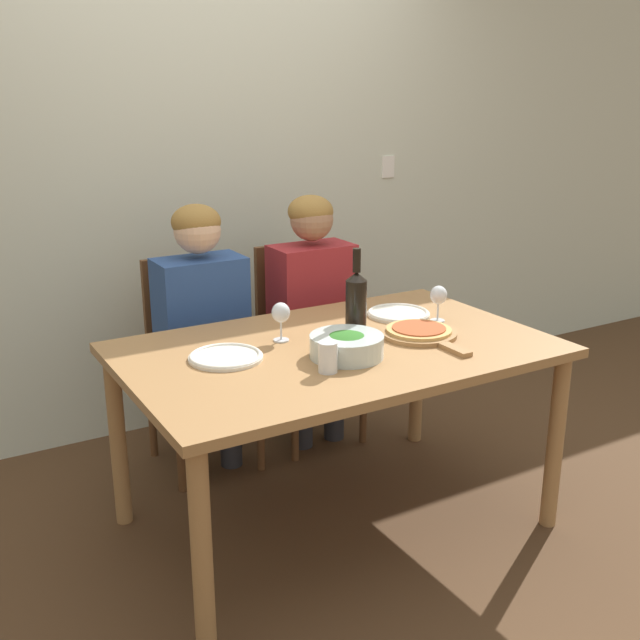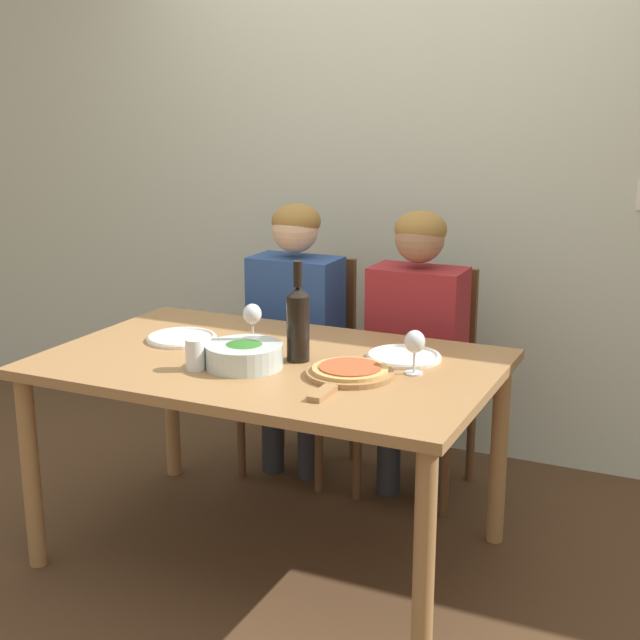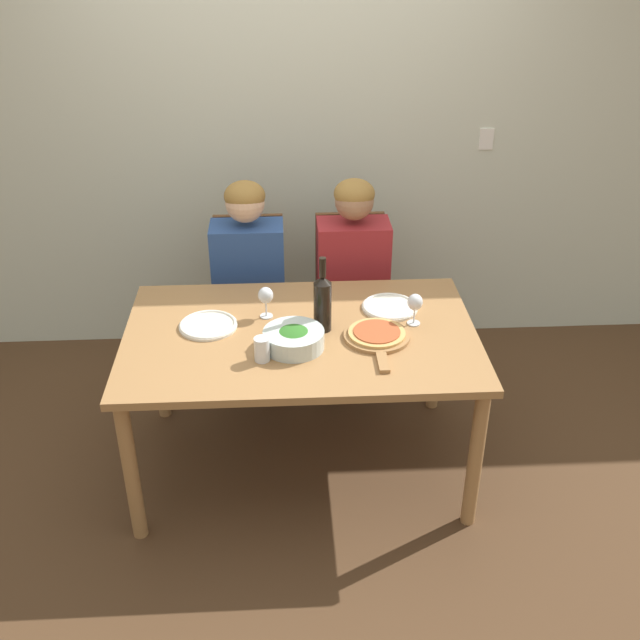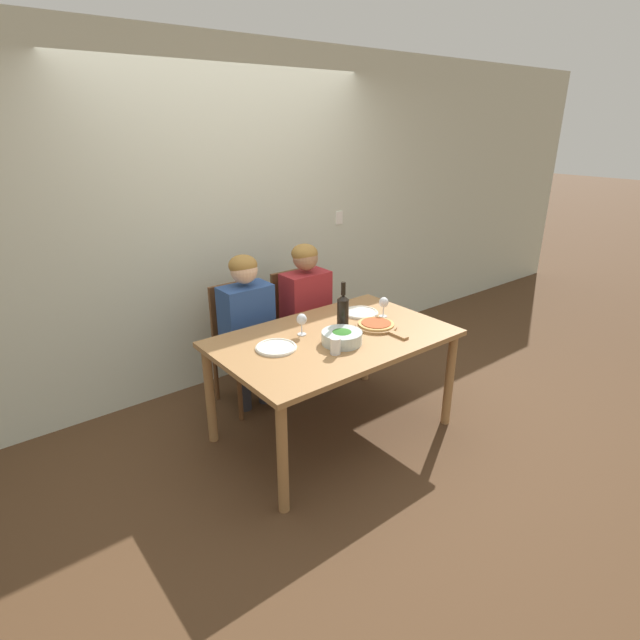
{
  "view_description": "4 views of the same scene",
  "coord_description": "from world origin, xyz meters",
  "px_view_note": "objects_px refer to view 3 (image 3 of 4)",
  "views": [
    {
      "loc": [
        -1.38,
        -2.24,
        1.67
      ],
      "look_at": [
        -0.07,
        0.0,
        0.86
      ],
      "focal_mm": 42.0,
      "sensor_mm": 36.0,
      "label": 1
    },
    {
      "loc": [
        1.43,
        -2.65,
        1.67
      ],
      "look_at": [
        0.13,
        0.14,
        0.88
      ],
      "focal_mm": 50.0,
      "sensor_mm": 36.0,
      "label": 2
    },
    {
      "loc": [
        -0.07,
        -2.87,
        2.47
      ],
      "look_at": [
        0.09,
        0.03,
        0.8
      ],
      "focal_mm": 42.0,
      "sensor_mm": 36.0,
      "label": 3
    },
    {
      "loc": [
        -1.98,
        -2.35,
        2.1
      ],
      "look_at": [
        -0.1,
        0.02,
        0.89
      ],
      "focal_mm": 28.0,
      "sensor_mm": 36.0,
      "label": 4
    }
  ],
  "objects_px": {
    "dinner_plate_left": "(208,325)",
    "water_tumbler": "(262,349)",
    "broccoli_bowl": "(294,339)",
    "person_man": "(353,268)",
    "chair_left": "(251,298)",
    "pizza_on_board": "(377,336)",
    "wine_bottle": "(323,302)",
    "dinner_plate_right": "(390,307)",
    "person_woman": "(248,271)",
    "wine_glass_right": "(415,304)",
    "chair_right": "(350,296)",
    "wine_glass_left": "(266,297)"
  },
  "relations": [
    {
      "from": "dinner_plate_left",
      "to": "water_tumbler",
      "type": "relative_size",
      "value": 2.48
    },
    {
      "from": "water_tumbler",
      "to": "broccoli_bowl",
      "type": "bearing_deg",
      "value": 35.26
    },
    {
      "from": "person_man",
      "to": "chair_left",
      "type": "bearing_deg",
      "value": 168.25
    },
    {
      "from": "broccoli_bowl",
      "to": "pizza_on_board",
      "type": "bearing_deg",
      "value": 7.65
    },
    {
      "from": "wine_bottle",
      "to": "dinner_plate_right",
      "type": "xyz_separation_m",
      "value": [
        0.33,
        0.17,
        -0.13
      ]
    },
    {
      "from": "chair_left",
      "to": "person_woman",
      "type": "xyz_separation_m",
      "value": [
        -0.0,
        -0.12,
        0.23
      ]
    },
    {
      "from": "chair_left",
      "to": "pizza_on_board",
      "type": "distance_m",
      "value": 1.1
    },
    {
      "from": "broccoli_bowl",
      "to": "wine_glass_right",
      "type": "relative_size",
      "value": 1.76
    },
    {
      "from": "chair_left",
      "to": "water_tumbler",
      "type": "height_order",
      "value": "chair_left"
    },
    {
      "from": "wine_bottle",
      "to": "chair_right",
      "type": "bearing_deg",
      "value": 75.65
    },
    {
      "from": "dinner_plate_left",
      "to": "wine_glass_right",
      "type": "bearing_deg",
      "value": -1.43
    },
    {
      "from": "wine_bottle",
      "to": "water_tumbler",
      "type": "distance_m",
      "value": 0.37
    },
    {
      "from": "chair_left",
      "to": "wine_glass_right",
      "type": "height_order",
      "value": "chair_left"
    },
    {
      "from": "chair_left",
      "to": "dinner_plate_right",
      "type": "bearing_deg",
      "value": -42.1
    },
    {
      "from": "water_tumbler",
      "to": "wine_glass_left",
      "type": "bearing_deg",
      "value": 87.71
    },
    {
      "from": "chair_left",
      "to": "chair_right",
      "type": "height_order",
      "value": "same"
    },
    {
      "from": "person_woman",
      "to": "dinner_plate_right",
      "type": "height_order",
      "value": "person_woman"
    },
    {
      "from": "person_man",
      "to": "pizza_on_board",
      "type": "distance_m",
      "value": 0.77
    },
    {
      "from": "dinner_plate_right",
      "to": "pizza_on_board",
      "type": "relative_size",
      "value": 0.61
    },
    {
      "from": "chair_right",
      "to": "person_man",
      "type": "xyz_separation_m",
      "value": [
        0.0,
        -0.12,
        0.23
      ]
    },
    {
      "from": "dinner_plate_right",
      "to": "wine_glass_left",
      "type": "height_order",
      "value": "wine_glass_left"
    },
    {
      "from": "chair_left",
      "to": "broccoli_bowl",
      "type": "distance_m",
      "value": 1.01
    },
    {
      "from": "dinner_plate_right",
      "to": "water_tumbler",
      "type": "relative_size",
      "value": 2.48
    },
    {
      "from": "person_man",
      "to": "broccoli_bowl",
      "type": "relative_size",
      "value": 4.54
    },
    {
      "from": "chair_left",
      "to": "dinner_plate_left",
      "type": "height_order",
      "value": "chair_left"
    },
    {
      "from": "wine_bottle",
      "to": "pizza_on_board",
      "type": "distance_m",
      "value": 0.28
    },
    {
      "from": "person_woman",
      "to": "pizza_on_board",
      "type": "relative_size",
      "value": 2.79
    },
    {
      "from": "person_woman",
      "to": "water_tumbler",
      "type": "relative_size",
      "value": 11.31
    },
    {
      "from": "person_woman",
      "to": "wine_glass_left",
      "type": "bearing_deg",
      "value": -79.57
    },
    {
      "from": "chair_left",
      "to": "wine_bottle",
      "type": "relative_size",
      "value": 2.67
    },
    {
      "from": "wine_bottle",
      "to": "wine_glass_right",
      "type": "distance_m",
      "value": 0.42
    },
    {
      "from": "chair_right",
      "to": "broccoli_bowl",
      "type": "bearing_deg",
      "value": -109.69
    },
    {
      "from": "person_woman",
      "to": "pizza_on_board",
      "type": "height_order",
      "value": "person_woman"
    },
    {
      "from": "dinner_plate_left",
      "to": "pizza_on_board",
      "type": "xyz_separation_m",
      "value": [
        0.75,
        -0.15,
        0.01
      ]
    },
    {
      "from": "dinner_plate_right",
      "to": "wine_glass_left",
      "type": "relative_size",
      "value": 1.75
    },
    {
      "from": "wine_bottle",
      "to": "pizza_on_board",
      "type": "bearing_deg",
      "value": -22.38
    },
    {
      "from": "chair_right",
      "to": "dinner_plate_right",
      "type": "relative_size",
      "value": 3.57
    },
    {
      "from": "person_man",
      "to": "water_tumbler",
      "type": "relative_size",
      "value": 11.31
    },
    {
      "from": "dinner_plate_right",
      "to": "water_tumbler",
      "type": "distance_m",
      "value": 0.73
    },
    {
      "from": "wine_glass_left",
      "to": "chair_right",
      "type": "bearing_deg",
      "value": 55.48
    },
    {
      "from": "dinner_plate_right",
      "to": "pizza_on_board",
      "type": "distance_m",
      "value": 0.29
    },
    {
      "from": "person_woman",
      "to": "water_tumbler",
      "type": "height_order",
      "value": "person_woman"
    },
    {
      "from": "person_man",
      "to": "dinner_plate_left",
      "type": "bearing_deg",
      "value": -138.91
    },
    {
      "from": "chair_right",
      "to": "broccoli_bowl",
      "type": "relative_size",
      "value": 3.56
    },
    {
      "from": "dinner_plate_right",
      "to": "pizza_on_board",
      "type": "bearing_deg",
      "value": -109.17
    },
    {
      "from": "dinner_plate_right",
      "to": "water_tumbler",
      "type": "xyz_separation_m",
      "value": [
        -0.6,
        -0.42,
        0.04
      ]
    },
    {
      "from": "chair_right",
      "to": "person_woman",
      "type": "relative_size",
      "value": 0.78
    },
    {
      "from": "chair_left",
      "to": "dinner_plate_right",
      "type": "xyz_separation_m",
      "value": [
        0.68,
        -0.62,
        0.26
      ]
    },
    {
      "from": "pizza_on_board",
      "to": "wine_glass_left",
      "type": "xyz_separation_m",
      "value": [
        -0.49,
        0.23,
        0.09
      ]
    },
    {
      "from": "chair_right",
      "to": "dinner_plate_left",
      "type": "relative_size",
      "value": 3.57
    }
  ]
}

